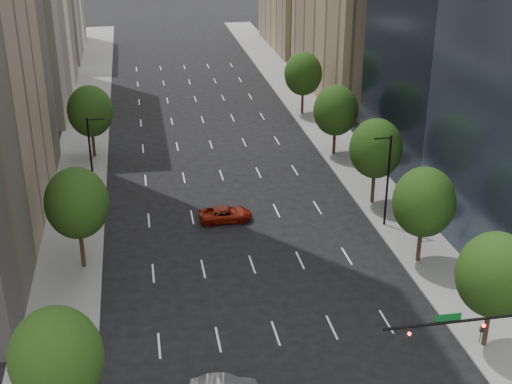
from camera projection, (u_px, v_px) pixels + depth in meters
sidewalk_left at (72, 226)px, 65.30m from camera, size 6.00×200.00×0.15m
sidewalk_right at (386, 202)px, 70.26m from camera, size 6.00×200.00×0.15m
filler_left at (40, 4)px, 128.47m from camera, size 14.00×26.00×18.00m
filler_right at (306, 5)px, 134.18m from camera, size 14.00×26.00×16.00m
tree_right_1 at (495, 275)px, 46.13m from camera, size 5.20×5.20×8.75m
tree_right_2 at (424, 202)px, 56.98m from camera, size 5.20×5.20×8.61m
tree_right_3 at (376, 149)px, 67.65m from camera, size 5.20×5.20×8.89m
tree_right_4 at (336, 110)px, 80.41m from camera, size 5.20×5.20×8.46m
tree_right_5 at (303, 74)px, 94.68m from camera, size 5.20×5.20×8.75m
tree_left_0 at (56, 358)px, 38.06m from camera, size 5.20×5.20×8.75m
tree_left_1 at (77, 203)px, 55.95m from camera, size 5.20×5.20×8.97m
tree_left_2 at (90, 111)px, 79.44m from camera, size 5.20×5.20×8.68m
streetlight_rn at (387, 178)px, 63.49m from camera, size 1.70×0.20×9.00m
streetlight_ln at (92, 158)px, 68.18m from camera, size 1.70×0.20×9.00m
traffic_signal at (488, 341)px, 40.41m from camera, size 9.12×0.40×7.38m
car_red_far at (226, 214)px, 66.14m from camera, size 5.11×2.42×1.41m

